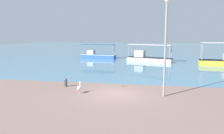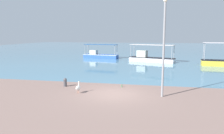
% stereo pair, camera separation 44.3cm
% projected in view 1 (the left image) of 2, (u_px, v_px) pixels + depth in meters
% --- Properties ---
extents(ground, '(120.00, 120.00, 0.00)m').
position_uv_depth(ground, '(115.00, 94.00, 14.97)').
color(ground, '#886B61').
extents(harbor_water, '(110.00, 90.00, 0.00)m').
position_uv_depth(harbor_water, '(142.00, 49.00, 61.72)').
color(harbor_water, teal).
rests_on(harbor_water, ground).
extents(fishing_boat_outer, '(5.08, 1.88, 3.00)m').
position_uv_depth(fishing_boat_outer, '(221.00, 61.00, 28.21)').
color(fishing_boat_outer, gold).
rests_on(fishing_boat_outer, harbor_water).
extents(fishing_boat_near_left, '(6.09, 2.35, 2.36)m').
position_uv_depth(fishing_boat_near_left, '(98.00, 55.00, 37.11)').
color(fishing_boat_near_left, '#325EB9').
rests_on(fishing_boat_near_left, harbor_water).
extents(fishing_boat_near_right, '(6.91, 3.52, 2.53)m').
position_uv_depth(fishing_boat_near_right, '(148.00, 57.00, 32.67)').
color(fishing_boat_near_right, white).
rests_on(fishing_boat_near_right, harbor_water).
extents(pelican, '(0.29, 0.80, 0.80)m').
position_uv_depth(pelican, '(79.00, 88.00, 15.03)').
color(pelican, '#E0997A').
rests_on(pelican, ground).
extents(lamp_post, '(0.28, 0.28, 6.26)m').
position_uv_depth(lamp_post, '(165.00, 43.00, 13.83)').
color(lamp_post, gray).
rests_on(lamp_post, ground).
extents(mooring_bollard, '(0.27, 0.27, 0.67)m').
position_uv_depth(mooring_bollard, '(66.00, 82.00, 16.94)').
color(mooring_bollard, '#47474C').
rests_on(mooring_bollard, ground).
extents(glass_bottle, '(0.07, 0.07, 0.27)m').
position_uv_depth(glass_bottle, '(123.00, 86.00, 16.79)').
color(glass_bottle, '#3F7F4C').
rests_on(glass_bottle, ground).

